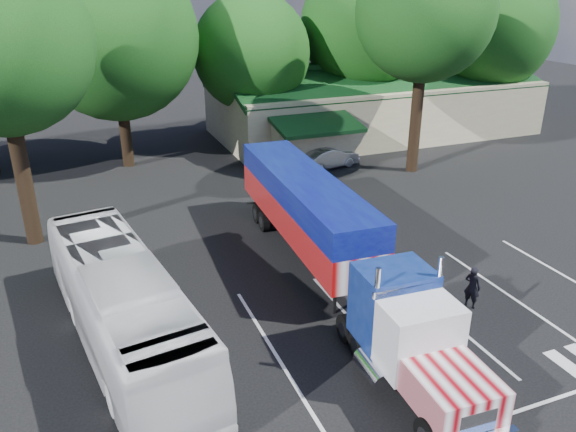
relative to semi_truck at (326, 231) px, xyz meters
name	(u,v)px	position (x,y,z in m)	size (l,w,h in m)	color
ground	(295,258)	(-0.37, 2.21, -2.15)	(120.00, 120.00, 0.00)	black
event_hall	(371,105)	(13.37, 20.02, 0.06)	(24.20, 14.12, 5.55)	beige
tree_row_c	(114,36)	(-5.37, 18.41, 5.89)	(10.00, 10.00, 13.05)	black
tree_row_d	(252,53)	(3.63, 19.71, 4.44)	(8.00, 8.00, 10.60)	black
tree_row_e	(365,25)	(12.63, 20.21, 5.94)	(9.60, 9.60, 12.90)	black
tree_row_f	(486,27)	(22.63, 19.01, 5.64)	(10.40, 10.40, 13.00)	black
tree_near_right	(425,12)	(11.13, 10.71, 7.31)	(8.00, 8.00, 13.50)	black
semi_truck	(326,231)	(0.00, 0.00, 0.00)	(3.39, 18.22, 3.80)	black
woman	(472,287)	(4.13, -3.79, -1.33)	(0.60, 0.39, 1.64)	black
bicycle	(319,230)	(1.43, 3.72, -1.73)	(0.56, 1.60, 0.84)	black
tour_bus	(123,305)	(-7.93, -1.59, -0.57)	(2.64, 11.30, 3.15)	silver
silver_sedan	(329,158)	(6.47, 13.15, -1.47)	(1.44, 4.12, 1.36)	#AEB2B6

